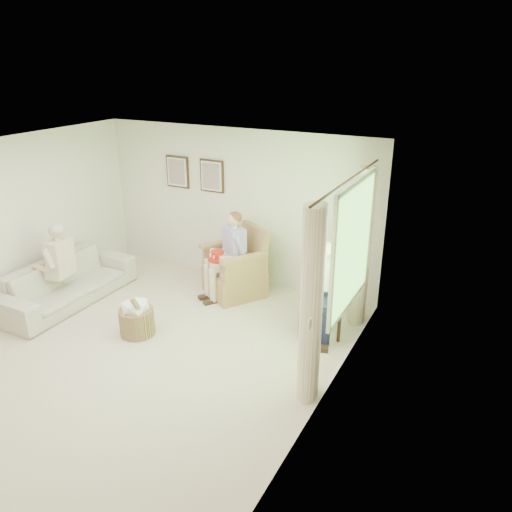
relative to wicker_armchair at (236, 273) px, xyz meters
name	(u,v)px	position (x,y,z in m)	size (l,w,h in m)	color
floor	(137,353)	(-0.28, -2.19, -0.35)	(5.50, 5.50, 0.00)	beige
back_wall	(237,206)	(-0.28, 0.56, 0.95)	(5.00, 0.04, 2.60)	silver
right_wall	(319,307)	(2.22, -2.19, 0.95)	(0.04, 5.50, 2.60)	silver
ceiling	(116,157)	(-0.28, -2.19, 2.25)	(5.00, 5.50, 0.02)	white
window	(353,243)	(2.18, -0.99, 1.23)	(0.13, 2.50, 1.63)	#2D6B23
curtain_left	(311,307)	(2.05, -1.97, 0.80)	(0.34, 0.34, 2.30)	beige
curtain_right	(362,249)	(2.05, -0.01, 0.80)	(0.34, 0.34, 2.30)	beige
framed_print_left	(177,172)	(-1.43, 0.52, 1.43)	(0.45, 0.05, 0.55)	#382114
framed_print_right	(212,176)	(-0.73, 0.52, 1.43)	(0.45, 0.05, 0.55)	#382114
wicker_armchair	(236,273)	(0.00, 0.00, 0.00)	(0.87, 0.87, 1.12)	tan
wood_armchair	(323,297)	(1.67, -0.44, 0.14)	(0.58, 0.55, 0.90)	black
sofa	(67,282)	(-2.23, -1.49, -0.02)	(0.89, 2.28, 0.67)	beige
person_wicker	(231,250)	(0.00, -0.15, 0.46)	(0.40, 0.63, 1.39)	beige
person_dark	(321,284)	(1.67, -0.59, 0.42)	(0.40, 0.63, 1.33)	#171B33
person_sofa	(56,261)	(-2.23, -1.63, 0.40)	(0.42, 0.62, 1.31)	beige
red_hat	(218,256)	(-0.14, -0.31, 0.38)	(0.32, 0.32, 0.14)	red
hatbox	(136,316)	(-0.60, -1.78, -0.07)	(0.59, 0.59, 0.72)	tan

